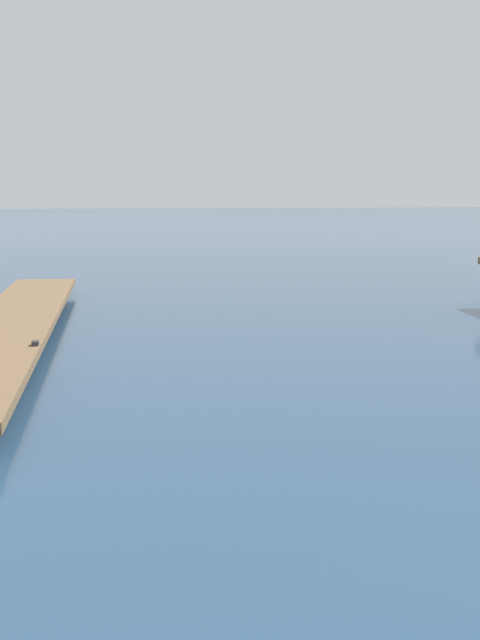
# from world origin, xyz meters

# --- Properties ---
(floating_dock) EXTENTS (2.92, 17.60, 0.53)m
(floating_dock) POSITION_xyz_m (-5.77, 16.63, 0.36)
(floating_dock) COLOR brown
(floating_dock) RESTS_ON ground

